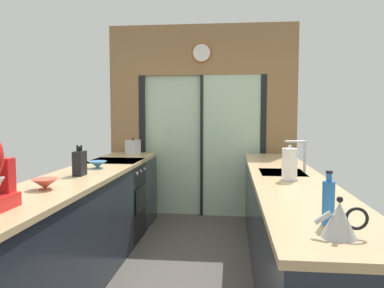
{
  "coord_description": "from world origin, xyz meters",
  "views": [
    {
      "loc": [
        0.42,
        -2.98,
        1.45
      ],
      "look_at": [
        0.02,
        0.91,
        1.15
      ],
      "focal_mm": 35.52,
      "sensor_mm": 36.0,
      "label": 1
    }
  ],
  "objects_px": {
    "mixing_bowl_far": "(98,164)",
    "paper_towel_roll": "(290,164)",
    "kettle": "(340,220)",
    "mixing_bowl_near": "(45,184)",
    "stock_pot": "(133,147)",
    "knife_block": "(80,163)",
    "soap_bottle": "(328,202)",
    "oven_range": "(116,200)"
  },
  "relations": [
    {
      "from": "mixing_bowl_far",
      "to": "paper_towel_roll",
      "type": "bearing_deg",
      "value": -15.59
    },
    {
      "from": "paper_towel_roll",
      "to": "kettle",
      "type": "bearing_deg",
      "value": -89.92
    },
    {
      "from": "mixing_bowl_near",
      "to": "stock_pot",
      "type": "height_order",
      "value": "stock_pot"
    },
    {
      "from": "knife_block",
      "to": "paper_towel_roll",
      "type": "xyz_separation_m",
      "value": [
        1.78,
        -0.05,
        0.02
      ]
    },
    {
      "from": "kettle",
      "to": "soap_bottle",
      "type": "distance_m",
      "value": 0.19
    },
    {
      "from": "mixing_bowl_far",
      "to": "stock_pot",
      "type": "distance_m",
      "value": 1.35
    },
    {
      "from": "knife_block",
      "to": "paper_towel_roll",
      "type": "bearing_deg",
      "value": -1.76
    },
    {
      "from": "mixing_bowl_near",
      "to": "paper_towel_roll",
      "type": "xyz_separation_m",
      "value": [
        1.78,
        0.57,
        0.09
      ]
    },
    {
      "from": "kettle",
      "to": "mixing_bowl_near",
      "type": "bearing_deg",
      "value": 154.08
    },
    {
      "from": "mixing_bowl_far",
      "to": "stock_pot",
      "type": "height_order",
      "value": "stock_pot"
    },
    {
      "from": "paper_towel_roll",
      "to": "mixing_bowl_near",
      "type": "bearing_deg",
      "value": -162.33
    },
    {
      "from": "oven_range",
      "to": "mixing_bowl_far",
      "type": "xyz_separation_m",
      "value": [
        0.02,
        -0.63,
        0.5
      ]
    },
    {
      "from": "oven_range",
      "to": "soap_bottle",
      "type": "distance_m",
      "value": 3.03
    },
    {
      "from": "mixing_bowl_near",
      "to": "knife_block",
      "type": "distance_m",
      "value": 0.63
    },
    {
      "from": "stock_pot",
      "to": "paper_towel_roll",
      "type": "bearing_deg",
      "value": -46.01
    },
    {
      "from": "oven_range",
      "to": "kettle",
      "type": "relative_size",
      "value": 3.98
    },
    {
      "from": "stock_pot",
      "to": "soap_bottle",
      "type": "xyz_separation_m",
      "value": [
        1.78,
        -3.09,
        0.02
      ]
    },
    {
      "from": "oven_range",
      "to": "mixing_bowl_near",
      "type": "height_order",
      "value": "mixing_bowl_near"
    },
    {
      "from": "mixing_bowl_near",
      "to": "paper_towel_roll",
      "type": "bearing_deg",
      "value": 17.67
    },
    {
      "from": "kettle",
      "to": "stock_pot",
      "type": "bearing_deg",
      "value": 118.54
    },
    {
      "from": "stock_pot",
      "to": "soap_bottle",
      "type": "relative_size",
      "value": 0.82
    },
    {
      "from": "oven_range",
      "to": "stock_pot",
      "type": "relative_size",
      "value": 4.24
    },
    {
      "from": "mixing_bowl_far",
      "to": "knife_block",
      "type": "distance_m",
      "value": 0.45
    },
    {
      "from": "mixing_bowl_far",
      "to": "stock_pot",
      "type": "xyz_separation_m",
      "value": [
        -0.0,
        1.35,
        0.06
      ]
    },
    {
      "from": "kettle",
      "to": "soap_bottle",
      "type": "xyz_separation_m",
      "value": [
        -0.0,
        0.19,
        0.03
      ]
    },
    {
      "from": "knife_block",
      "to": "kettle",
      "type": "relative_size",
      "value": 1.15
    },
    {
      "from": "oven_range",
      "to": "paper_towel_roll",
      "type": "bearing_deg",
      "value": -32.15
    },
    {
      "from": "oven_range",
      "to": "stock_pot",
      "type": "bearing_deg",
      "value": 88.52
    },
    {
      "from": "mixing_bowl_far",
      "to": "kettle",
      "type": "relative_size",
      "value": 0.79
    },
    {
      "from": "paper_towel_roll",
      "to": "knife_block",
      "type": "bearing_deg",
      "value": 178.24
    },
    {
      "from": "soap_bottle",
      "to": "paper_towel_roll",
      "type": "relative_size",
      "value": 0.92
    },
    {
      "from": "mixing_bowl_far",
      "to": "soap_bottle",
      "type": "relative_size",
      "value": 0.69
    },
    {
      "from": "oven_range",
      "to": "mixing_bowl_near",
      "type": "relative_size",
      "value": 4.85
    },
    {
      "from": "knife_block",
      "to": "soap_bottle",
      "type": "xyz_separation_m",
      "value": [
        1.78,
        -1.3,
        0.01
      ]
    },
    {
      "from": "soap_bottle",
      "to": "knife_block",
      "type": "bearing_deg",
      "value": 143.9
    },
    {
      "from": "oven_range",
      "to": "knife_block",
      "type": "relative_size",
      "value": 3.47
    },
    {
      "from": "mixing_bowl_near",
      "to": "mixing_bowl_far",
      "type": "bearing_deg",
      "value": 90.0
    },
    {
      "from": "oven_range",
      "to": "soap_bottle",
      "type": "bearing_deg",
      "value": -52.85
    },
    {
      "from": "knife_block",
      "to": "kettle",
      "type": "height_order",
      "value": "knife_block"
    },
    {
      "from": "knife_block",
      "to": "stock_pot",
      "type": "relative_size",
      "value": 1.22
    },
    {
      "from": "stock_pot",
      "to": "paper_towel_roll",
      "type": "height_order",
      "value": "paper_towel_roll"
    },
    {
      "from": "soap_bottle",
      "to": "paper_towel_roll",
      "type": "xyz_separation_m",
      "value": [
        0.0,
        1.24,
        0.02
      ]
    }
  ]
}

